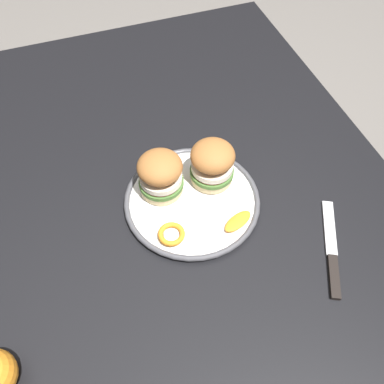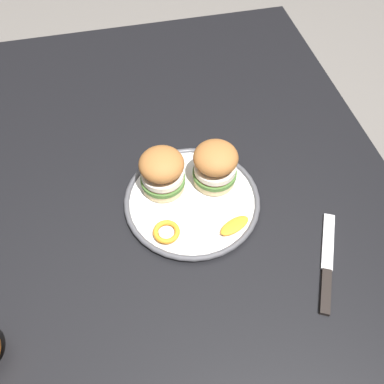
# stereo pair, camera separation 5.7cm
# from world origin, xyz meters

# --- Properties ---
(ground_plane) EXTENTS (8.00, 8.00, 0.00)m
(ground_plane) POSITION_xyz_m (0.00, 0.00, 0.00)
(ground_plane) COLOR slate
(dining_table) EXTENTS (1.35, 0.97, 0.74)m
(dining_table) POSITION_xyz_m (0.00, 0.00, 0.65)
(dining_table) COLOR black
(dining_table) RESTS_ON ground
(dinner_plate) EXTENTS (0.29, 0.29, 0.02)m
(dinner_plate) POSITION_xyz_m (-0.02, -0.02, 0.75)
(dinner_plate) COLOR white
(dinner_plate) RESTS_ON dining_table
(sandwich_half_left) EXTENTS (0.10, 0.10, 0.10)m
(sandwich_half_left) POSITION_xyz_m (0.02, 0.04, 0.81)
(sandwich_half_left) COLOR beige
(sandwich_half_left) RESTS_ON dinner_plate
(sandwich_half_right) EXTENTS (0.10, 0.10, 0.10)m
(sandwich_half_right) POSITION_xyz_m (0.01, -0.08, 0.81)
(sandwich_half_right) COLOR beige
(sandwich_half_right) RESTS_ON dinner_plate
(orange_peel_curled) EXTENTS (0.08, 0.08, 0.01)m
(orange_peel_curled) POSITION_xyz_m (-0.10, 0.05, 0.77)
(orange_peel_curled) COLOR orange
(orange_peel_curled) RESTS_ON dinner_plate
(orange_peel_strip_long) EXTENTS (0.05, 0.07, 0.01)m
(orange_peel_strip_long) POSITION_xyz_m (-0.11, -0.09, 0.77)
(orange_peel_strip_long) COLOR orange
(orange_peel_strip_long) RESTS_ON dinner_plate
(table_knife) EXTENTS (0.21, 0.12, 0.01)m
(table_knife) POSITION_xyz_m (-0.23, -0.24, 0.75)
(table_knife) COLOR silver
(table_knife) RESTS_ON dining_table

